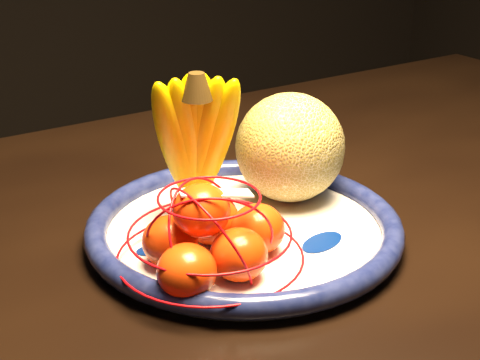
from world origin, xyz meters
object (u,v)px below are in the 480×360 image
mandarin_bag (211,238)px  cantaloupe (290,147)px  dining_table (309,264)px  banana_bunch (195,137)px  fruit_bowl (244,228)px

mandarin_bag → cantaloupe: bearing=34.4°
dining_table → cantaloupe: (-0.03, 0.01, 0.16)m
cantaloupe → mandarin_bag: cantaloupe is taller
dining_table → banana_bunch: bearing=167.5°
dining_table → fruit_bowl: bearing=-167.2°
fruit_bowl → banana_bunch: (-0.03, 0.06, 0.10)m
fruit_bowl → mandarin_bag: 0.10m
cantaloupe → mandarin_bag: size_ratio=0.56×
dining_table → banana_bunch: 0.24m
cantaloupe → dining_table: bearing=-24.6°
dining_table → cantaloupe: bearing=150.5°
cantaloupe → banana_bunch: size_ratio=0.68×
banana_bunch → mandarin_bag: bearing=-88.5°
banana_bunch → mandarin_bag: banana_bunch is taller
banana_bunch → mandarin_bag: (-0.04, -0.12, -0.07)m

